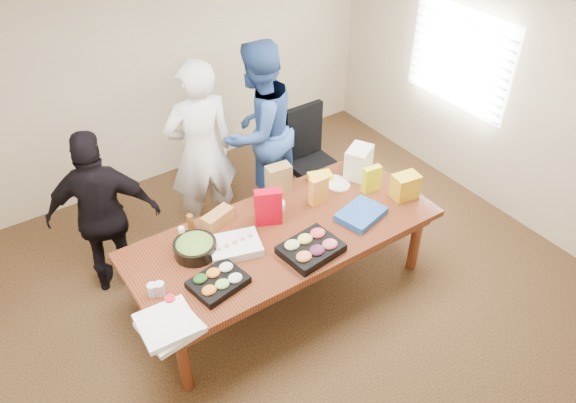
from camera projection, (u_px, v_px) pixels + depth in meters
floor at (284, 290)px, 5.42m from camera, size 5.50×5.00×0.02m
ceiling at (283, 11)px, 3.75m from camera, size 5.50×5.00×0.02m
wall_back at (159, 70)px, 6.22m from camera, size 5.50×0.04×2.70m
wall_front at (547, 400)px, 2.95m from camera, size 5.50×0.04×2.70m
wall_right at (502, 91)px, 5.81m from camera, size 0.04×5.00×2.70m
window_panel at (459, 58)px, 6.10m from camera, size 0.03×1.40×1.10m
window_blinds at (456, 59)px, 6.08m from camera, size 0.04×1.36×1.00m
conference_table at (284, 262)px, 5.18m from camera, size 2.80×1.20×0.75m
office_chair at (315, 163)px, 6.15m from camera, size 0.58×0.58×1.12m
person_center at (201, 152)px, 5.56m from camera, size 0.77×0.55×1.96m
person_right at (259, 131)px, 5.89m from camera, size 1.13×0.99×1.96m
person_left at (104, 215)px, 4.98m from camera, size 1.07×0.79×1.69m
veggie_tray at (218, 282)px, 4.41m from camera, size 0.47×0.40×0.06m
fruit_tray at (311, 249)px, 4.71m from camera, size 0.53×0.43×0.07m
sheet_cake at (235, 246)px, 4.74m from camera, size 0.51×0.43×0.08m
salad_bowl at (195, 248)px, 4.69m from camera, size 0.47×0.47×0.12m
chip_bag_blue at (361, 214)px, 5.09m from camera, size 0.49×0.41×0.06m
chip_bag_red at (268, 207)px, 4.94m from camera, size 0.26×0.19×0.35m
chip_bag_yellow at (372, 179)px, 5.35m from camera, size 0.19×0.09×0.27m
chip_bag_orange at (319, 190)px, 5.20m from camera, size 0.18×0.09×0.28m
mayo_jar at (266, 200)px, 5.21m from camera, size 0.10×0.10×0.13m
mustard_bottle at (261, 208)px, 5.07m from camera, size 0.08×0.08×0.19m
dressing_bottle at (191, 223)px, 4.90m from camera, size 0.06×0.06×0.18m
ranch_bottle at (182, 235)px, 4.79m from camera, size 0.06×0.06×0.16m
banana_bunch at (320, 177)px, 5.54m from camera, size 0.26×0.20×0.08m
bread_loaf at (218, 218)px, 5.00m from camera, size 0.33×0.22×0.12m
kraft_bag at (279, 180)px, 5.32m from camera, size 0.25×0.16×0.30m
red_cup at (171, 302)px, 4.22m from camera, size 0.09×0.09×0.11m
clear_cup_a at (153, 290)px, 4.32m from camera, size 0.09×0.09×0.11m
clear_cup_b at (160, 289)px, 4.33m from camera, size 0.10×0.10×0.11m
pizza_box_lower at (170, 327)px, 4.07m from camera, size 0.44×0.44×0.05m
pizza_box_upper at (167, 324)px, 4.04m from camera, size 0.42×0.42×0.05m
plate_a at (339, 185)px, 5.49m from camera, size 0.26×0.26×0.01m
plate_b at (334, 181)px, 5.55m from camera, size 0.27×0.27×0.01m
dip_bowl_a at (276, 205)px, 5.19m from camera, size 0.18×0.18×0.07m
dip_bowl_b at (204, 239)px, 4.83m from camera, size 0.18×0.18×0.06m
grocery_bag_white at (359, 162)px, 5.55m from camera, size 0.35×0.32×0.31m
grocery_bag_yellow at (405, 186)px, 5.28m from camera, size 0.27×0.20×0.24m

